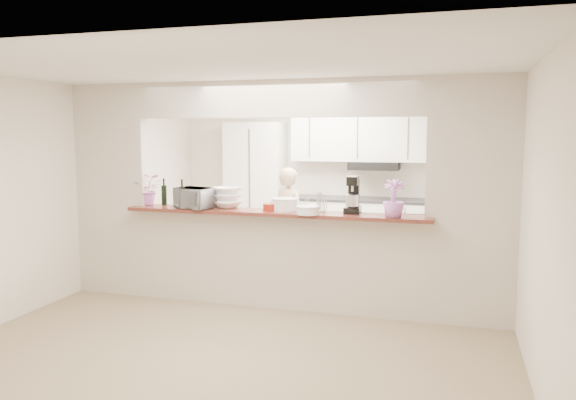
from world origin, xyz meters
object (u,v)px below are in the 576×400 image
at_px(stand_mixer, 353,196).
at_px(person, 289,220).
at_px(refrigerator, 466,208).
at_px(toaster_oven, 195,198).

bearing_deg(stand_mixer, person, 127.39).
relative_size(refrigerator, stand_mixer, 4.33).
bearing_deg(refrigerator, person, -155.29).
distance_m(refrigerator, person, 2.59).
bearing_deg(refrigerator, stand_mixer, -114.90).
bearing_deg(toaster_oven, person, 86.18).
bearing_deg(person, toaster_oven, 97.11).
xyz_separation_m(toaster_oven, person, (0.62, 1.67, -0.48)).
bearing_deg(stand_mixer, refrigerator, 65.10).
xyz_separation_m(refrigerator, person, (-2.35, -1.08, -0.12)).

